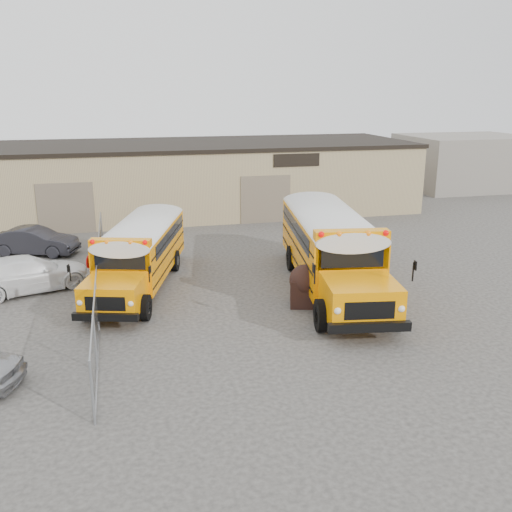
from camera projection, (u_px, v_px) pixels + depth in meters
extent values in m
plane|color=#363432|center=(264.00, 316.00, 21.41)|extent=(120.00, 120.00, 0.00)
cube|color=#927B5A|center=(191.00, 178.00, 39.40)|extent=(30.00, 10.00, 4.50)
cube|color=black|center=(190.00, 144.00, 38.76)|extent=(30.20, 10.20, 0.25)
cube|color=black|center=(297.00, 160.00, 35.64)|extent=(3.00, 0.08, 0.80)
cube|color=#7D7159|center=(66.00, 209.00, 33.10)|extent=(3.20, 0.08, 3.00)
cube|color=#7D7159|center=(265.00, 199.00, 35.86)|extent=(3.20, 0.08, 3.00)
cylinder|color=gray|center=(92.00, 393.00, 14.19)|extent=(0.07, 0.07, 1.80)
cylinder|color=gray|center=(95.00, 343.00, 16.98)|extent=(0.07, 0.07, 1.80)
cylinder|color=gray|center=(97.00, 307.00, 19.78)|extent=(0.07, 0.07, 1.80)
cylinder|color=gray|center=(99.00, 280.00, 22.57)|extent=(0.07, 0.07, 1.80)
cylinder|color=gray|center=(100.00, 259.00, 25.36)|extent=(0.07, 0.07, 1.80)
cylinder|color=gray|center=(101.00, 242.00, 28.16)|extent=(0.07, 0.07, 1.80)
cylinder|color=gray|center=(102.00, 228.00, 30.95)|extent=(0.07, 0.07, 1.80)
cylinder|color=gray|center=(97.00, 259.00, 22.32)|extent=(0.05, 18.00, 0.05)
cylinder|color=gray|center=(100.00, 300.00, 22.81)|extent=(0.05, 18.00, 0.05)
cube|color=gray|center=(99.00, 280.00, 22.57)|extent=(0.02, 18.00, 1.70)
cube|color=gray|center=(465.00, 162.00, 48.66)|extent=(10.00, 8.00, 4.40)
cube|color=#FF9000|center=(168.00, 220.00, 30.39)|extent=(4.29, 7.54, 1.93)
cube|color=#FF9000|center=(149.00, 251.00, 26.08)|extent=(2.58, 2.58, 1.08)
cube|color=black|center=(153.00, 226.00, 26.82)|extent=(1.87, 0.60, 0.71)
cube|color=silver|center=(167.00, 200.00, 30.08)|extent=(4.31, 7.62, 0.38)
cube|color=#FF9000|center=(153.00, 212.00, 26.86)|extent=(2.35, 1.11, 0.34)
sphere|color=#E50705|center=(131.00, 211.00, 26.66)|extent=(0.19, 0.19, 0.19)
sphere|color=#E50705|center=(173.00, 211.00, 26.58)|extent=(0.19, 0.19, 0.19)
sphere|color=orange|center=(143.00, 211.00, 26.64)|extent=(0.19, 0.19, 0.19)
sphere|color=orange|center=(161.00, 211.00, 26.60)|extent=(0.19, 0.19, 0.19)
cube|color=black|center=(144.00, 268.00, 25.13)|extent=(2.28, 0.85, 0.26)
cube|color=black|center=(180.00, 221.00, 34.12)|extent=(2.27, 0.83, 0.26)
cube|color=black|center=(168.00, 221.00, 30.41)|extent=(4.29, 7.42, 0.06)
cube|color=black|center=(168.00, 209.00, 30.51)|extent=(4.00, 6.47, 0.58)
cylinder|color=black|center=(126.00, 262.00, 26.38)|extent=(0.53, 1.02, 0.98)
cylinder|color=black|center=(174.00, 262.00, 26.28)|extent=(0.53, 1.02, 0.98)
cylinder|color=black|center=(154.00, 231.00, 32.09)|extent=(0.53, 1.02, 0.98)
cylinder|color=black|center=(193.00, 231.00, 31.99)|extent=(0.53, 1.02, 0.98)
cylinder|color=#BF0505|center=(126.00, 228.00, 28.08)|extent=(0.18, 0.51, 0.53)
cube|color=#FF9201|center=(302.00, 211.00, 31.24)|extent=(4.09, 8.84, 2.30)
cube|color=#FF9201|center=(322.00, 247.00, 26.13)|extent=(2.82, 2.82, 1.29)
cube|color=black|center=(317.00, 216.00, 27.01)|extent=(2.28, 0.42, 0.84)
cube|color=silver|center=(303.00, 188.00, 30.86)|extent=(4.10, 8.93, 0.45)
cube|color=#FF9201|center=(317.00, 201.00, 27.06)|extent=(2.80, 0.98, 0.40)
sphere|color=#E50705|center=(293.00, 199.00, 26.67)|extent=(0.22, 0.22, 0.22)
sphere|color=#E50705|center=(342.00, 199.00, 26.87)|extent=(0.22, 0.22, 0.22)
sphere|color=orange|center=(307.00, 199.00, 26.73)|extent=(0.22, 0.22, 0.22)
sphere|color=orange|center=(329.00, 199.00, 26.81)|extent=(0.22, 0.22, 0.22)
cube|color=black|center=(327.00, 266.00, 25.01)|extent=(2.75, 0.67, 0.31)
cube|color=black|center=(291.00, 213.00, 35.65)|extent=(2.75, 0.65, 0.31)
cube|color=black|center=(302.00, 213.00, 31.26)|extent=(4.10, 8.68, 0.07)
cube|color=black|center=(302.00, 199.00, 31.38)|extent=(3.91, 7.52, 0.69)
cylinder|color=black|center=(292.00, 260.00, 26.32)|extent=(0.49, 1.20, 1.16)
cylinder|color=black|center=(349.00, 259.00, 26.54)|extent=(0.49, 1.20, 1.16)
cylinder|color=black|center=(274.00, 225.00, 33.08)|extent=(0.49, 1.20, 1.16)
cylinder|color=black|center=(320.00, 224.00, 33.30)|extent=(0.49, 1.20, 1.16)
cube|color=black|center=(305.00, 292.00, 22.27)|extent=(1.34, 1.26, 1.11)
sphere|color=black|center=(305.00, 280.00, 22.13)|extent=(1.22, 1.22, 1.22)
imported|color=white|center=(27.00, 274.00, 23.82)|extent=(5.60, 3.82, 1.50)
imported|color=black|center=(35.00, 241.00, 29.11)|extent=(4.55, 2.81, 1.42)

